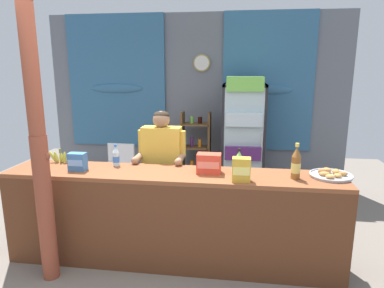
# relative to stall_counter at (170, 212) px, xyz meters

# --- Properties ---
(ground_plane) EXTENTS (7.66, 7.66, 0.00)m
(ground_plane) POSITION_rel_stall_counter_xyz_m (-0.09, 0.86, -0.59)
(ground_plane) COLOR slate
(back_wall_curtained) EXTENTS (4.99, 0.22, 2.85)m
(back_wall_curtained) POSITION_rel_stall_counter_xyz_m (-0.12, 2.67, 0.88)
(back_wall_curtained) COLOR slate
(back_wall_curtained) RESTS_ON ground
(stall_counter) EXTENTS (3.35, 0.56, 0.96)m
(stall_counter) POSITION_rel_stall_counter_xyz_m (0.00, 0.00, 0.00)
(stall_counter) COLOR brown
(stall_counter) RESTS_ON ground
(timber_post) EXTENTS (0.17, 0.15, 2.79)m
(timber_post) POSITION_rel_stall_counter_xyz_m (-1.10, -0.33, 0.74)
(timber_post) COLOR brown
(timber_post) RESTS_ON ground
(drink_fridge) EXTENTS (0.64, 0.71, 1.85)m
(drink_fridge) POSITION_rel_stall_counter_xyz_m (0.72, 2.12, 0.42)
(drink_fridge) COLOR #232328
(drink_fridge) RESTS_ON ground
(bottle_shelf_rack) EXTENTS (0.48, 0.28, 1.28)m
(bottle_shelf_rack) POSITION_rel_stall_counter_xyz_m (-0.04, 2.32, 0.07)
(bottle_shelf_rack) COLOR brown
(bottle_shelf_rack) RESTS_ON ground
(plastic_lawn_chair) EXTENTS (0.47, 0.47, 0.86)m
(plastic_lawn_chair) POSITION_rel_stall_counter_xyz_m (-1.11, 1.62, -0.10)
(plastic_lawn_chair) COLOR silver
(plastic_lawn_chair) RESTS_ON ground
(shopkeeper) EXTENTS (0.55, 0.42, 1.51)m
(shopkeeper) POSITION_rel_stall_counter_xyz_m (-0.21, 0.63, 0.36)
(shopkeeper) COLOR #28282D
(shopkeeper) RESTS_ON ground
(soda_bottle_iced_tea) EXTENTS (0.09, 0.09, 0.34)m
(soda_bottle_iced_tea) POSITION_rel_stall_counter_xyz_m (1.18, 0.09, 0.51)
(soda_bottle_iced_tea) COLOR brown
(soda_bottle_iced_tea) RESTS_ON stall_counter
(soda_bottle_lime_soda) EXTENTS (0.07, 0.07, 0.23)m
(soda_bottle_lime_soda) POSITION_rel_stall_counter_xyz_m (0.66, 0.25, 0.47)
(soda_bottle_lime_soda) COLOR #75C64C
(soda_bottle_lime_soda) RESTS_ON stall_counter
(soda_bottle_water) EXTENTS (0.07, 0.07, 0.23)m
(soda_bottle_water) POSITION_rel_stall_counter_xyz_m (-0.63, 0.27, 0.47)
(soda_bottle_water) COLOR silver
(soda_bottle_water) RESTS_ON stall_counter
(snack_box_biscuit) EXTENTS (0.17, 0.11, 0.18)m
(snack_box_biscuit) POSITION_rel_stall_counter_xyz_m (-0.95, 0.06, 0.46)
(snack_box_biscuit) COLOR #3D75B7
(snack_box_biscuit) RESTS_ON stall_counter
(snack_box_crackers) EXTENTS (0.23, 0.15, 0.19)m
(snack_box_crackers) POSITION_rel_stall_counter_xyz_m (0.37, 0.16, 0.47)
(snack_box_crackers) COLOR #E5422D
(snack_box_crackers) RESTS_ON stall_counter
(snack_box_choco_powder) EXTENTS (0.17, 0.11, 0.22)m
(snack_box_choco_powder) POSITION_rel_stall_counter_xyz_m (0.68, -0.06, 0.48)
(snack_box_choco_powder) COLOR gold
(snack_box_choco_powder) RESTS_ON stall_counter
(pastry_tray) EXTENTS (0.40, 0.40, 0.07)m
(pastry_tray) POSITION_rel_stall_counter_xyz_m (1.53, 0.19, 0.39)
(pastry_tray) COLOR #BCBCC1
(pastry_tray) RESTS_ON stall_counter
(banana_bunch) EXTENTS (0.27, 0.06, 0.16)m
(banana_bunch) POSITION_rel_stall_counter_xyz_m (-1.27, 0.30, 0.43)
(banana_bunch) COLOR #B7C647
(banana_bunch) RESTS_ON stall_counter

